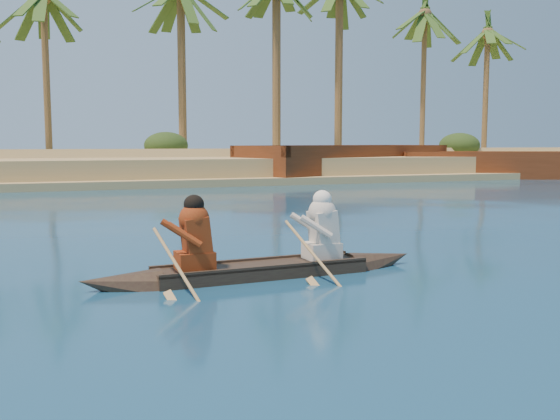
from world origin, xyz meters
name	(u,v)px	position (x,y,z in m)	size (l,w,h in m)	color
sandy_embankment	(186,161)	(0.00, 46.89, 0.53)	(150.00, 51.00, 1.50)	tan
palm_grove	(221,55)	(0.00, 35.00, 8.00)	(110.00, 14.00, 16.00)	#396022
shrub_cluster	(236,157)	(0.00, 31.50, 1.20)	(100.00, 6.00, 2.40)	#1E3413
canoe	(261,258)	(-8.00, 2.54, 0.30)	(5.63, 1.07, 1.54)	#362C1D
barge_mid	(346,165)	(5.44, 26.71, 0.80)	(14.50, 9.22, 2.29)	#612B14
barge_right	(494,167)	(14.00, 24.08, 0.65)	(11.62, 7.77, 1.84)	#612B14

